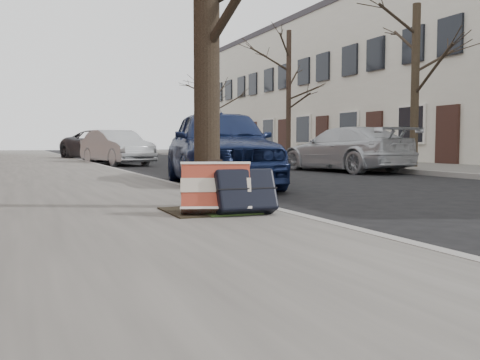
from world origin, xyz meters
name	(u,v)px	position (x,y,z in m)	size (l,w,h in m)	color
ground	(443,228)	(0.00, 0.00, 0.00)	(120.00, 120.00, 0.00)	black
near_sidewalk	(18,166)	(-3.70, 15.00, 0.06)	(5.00, 70.00, 0.12)	slate
far_sidewalk	(320,161)	(7.80, 15.00, 0.06)	(4.00, 70.00, 0.12)	slate
house_far	(408,83)	(13.15, 16.00, 3.60)	(6.70, 40.00, 7.20)	beige
dirt_patch	(208,211)	(-2.00, 1.20, 0.13)	(0.85, 0.85, 0.01)	black
suitcase_red	(216,189)	(-2.01, 0.93, 0.38)	(0.67, 0.18, 0.48)	maroon
suitcase_navy	(245,191)	(-1.75, 0.81, 0.36)	(0.60, 0.19, 0.43)	black
car_near_front	(219,147)	(-0.18, 5.64, 0.76)	(1.78, 4.43, 1.51)	#131F47
car_near_mid	(117,147)	(-0.28, 16.18, 0.65)	(1.38, 3.95, 1.30)	#B7BBBF
car_near_back	(104,145)	(0.00, 20.86, 0.71)	(2.35, 5.11, 1.42)	#3D3D42
car_far_front	(344,149)	(4.95, 9.01, 0.64)	(1.78, 4.38, 1.27)	#B1B5BA
car_far_back	(200,146)	(4.75, 21.35, 0.64)	(1.52, 3.78, 1.29)	maroon
tree_far_a	(415,86)	(7.20, 8.71, 2.52)	(0.24, 0.24, 4.79)	black
tree_far_b	(289,95)	(7.20, 16.63, 2.88)	(0.21, 0.21, 5.53)	black
tree_far_c	(212,115)	(7.20, 26.26, 2.47)	(0.21, 0.21, 4.70)	black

